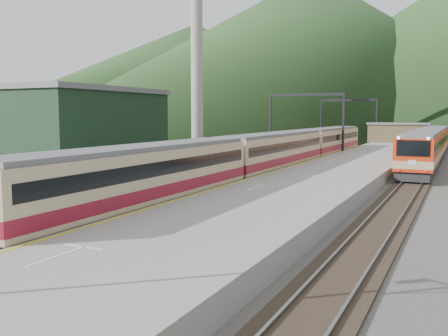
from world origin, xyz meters
The scene contains 15 objects.
track_main centered at (0.00, 40.00, 0.07)m, with size 2.60×200.00×0.23m.
track_far centered at (-5.00, 40.00, 0.07)m, with size 2.60×200.00×0.23m.
track_second centered at (11.50, 40.00, 0.07)m, with size 2.60×200.00×0.23m.
platform centered at (5.60, 38.00, 0.50)m, with size 8.00×100.00×1.00m, color gray.
gantry_near centered at (-2.85, 55.00, 5.59)m, with size 9.55×0.25×8.00m.
gantry_far centered at (-2.85, 80.00, 5.59)m, with size 9.55×0.25×8.00m.
warehouse centered at (-28.00, 42.00, 4.32)m, with size 14.50×20.50×8.60m.
smokestack centered at (-22.00, 62.00, 15.00)m, with size 1.80×1.80×30.00m, color #9E998E.
station_shed centered at (5.60, 78.00, 2.57)m, with size 9.40×4.40×3.10m.
hill_a centered at (-40.00, 190.00, 30.00)m, with size 180.00×180.00×60.00m, color #23451E.
hill_d centered at (-120.00, 240.00, 27.50)m, with size 200.00×200.00×55.00m, color #23451E.
main_train centered at (0.00, 36.07, 2.02)m, with size 2.93×60.06×3.57m.
second_train centered at (11.50, 54.40, 2.00)m, with size 2.90×39.51×3.54m.
short_signal_b centered at (-2.84, 30.27, 1.46)m, with size 0.25×0.20×2.27m.
short_signal_c centered at (-6.57, 21.63, 1.46)m, with size 0.23×0.17×2.27m.
Camera 1 is at (14.89, -5.24, 5.32)m, focal length 40.00 mm.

